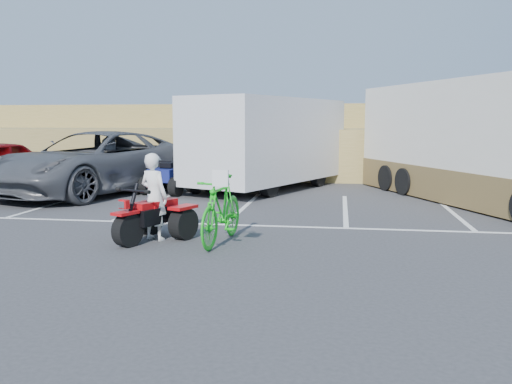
# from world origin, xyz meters

# --- Properties ---
(ground) EXTENTS (100.00, 100.00, 0.00)m
(ground) POSITION_xyz_m (0.00, 0.00, 0.00)
(ground) COLOR #353538
(ground) RESTS_ON ground
(parking_stripes) EXTENTS (28.00, 5.16, 0.01)m
(parking_stripes) POSITION_xyz_m (0.87, 4.07, 0.00)
(parking_stripes) COLOR white
(parking_stripes) RESTS_ON ground
(grass_embankment) EXTENTS (40.00, 8.50, 3.10)m
(grass_embankment) POSITION_xyz_m (0.00, 15.48, 1.42)
(grass_embankment) COLOR olive
(grass_embankment) RESTS_ON ground
(red_trike_atv) EXTENTS (1.80, 2.02, 1.08)m
(red_trike_atv) POSITION_xyz_m (-1.10, 0.56, 0.00)
(red_trike_atv) COLOR #B50A0E
(red_trike_atv) RESTS_ON ground
(rider) EXTENTS (0.73, 0.62, 1.71)m
(rider) POSITION_xyz_m (-1.04, 0.69, 0.85)
(rider) COLOR white
(rider) RESTS_ON ground
(green_dirt_bike) EXTENTS (0.86, 2.21, 1.29)m
(green_dirt_bike) POSITION_xyz_m (0.33, 0.59, 0.65)
(green_dirt_bike) COLOR #14BF19
(green_dirt_bike) RESTS_ON ground
(grey_pickup) EXTENTS (5.53, 7.88, 2.00)m
(grey_pickup) POSITION_xyz_m (-5.23, 7.00, 1.00)
(grey_pickup) COLOR #46484D
(grey_pickup) RESTS_ON ground
(cargo_trailer) EXTENTS (5.11, 7.07, 3.07)m
(cargo_trailer) POSITION_xyz_m (0.10, 8.92, 1.66)
(cargo_trailer) COLOR silver
(cargo_trailer) RESTS_ON ground
(rv_motorhome) EXTENTS (6.03, 9.63, 3.41)m
(rv_motorhome) POSITION_xyz_m (6.39, 6.83, 1.48)
(rv_motorhome) COLOR silver
(rv_motorhome) RESTS_ON ground
(quad_atv_blue) EXTENTS (1.59, 1.93, 1.12)m
(quad_atv_blue) POSITION_xyz_m (-2.86, 7.32, 0.00)
(quad_atv_blue) COLOR navy
(quad_atv_blue) RESTS_ON ground
(quad_atv_green) EXTENTS (1.48, 1.78, 1.02)m
(quad_atv_green) POSITION_xyz_m (-1.70, 8.08, 0.00)
(quad_atv_green) COLOR #166224
(quad_atv_green) RESTS_ON ground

